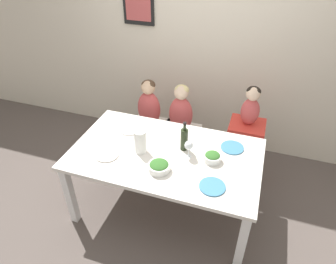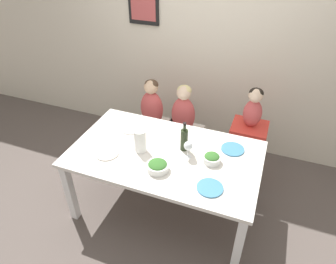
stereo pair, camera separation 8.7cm
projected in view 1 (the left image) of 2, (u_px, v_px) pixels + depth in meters
ground_plane at (166, 206)px, 3.15m from camera, size 14.00×14.00×0.00m
wall_back at (203, 39)px, 3.39m from camera, size 10.00×0.09×2.70m
dining_table at (165, 160)px, 2.77m from camera, size 1.72×1.01×0.73m
chair_far_left at (150, 129)px, 3.64m from camera, size 0.44×0.41×0.45m
chair_far_center at (180, 135)px, 3.54m from camera, size 0.44×0.41×0.45m
chair_right_highchair at (246, 135)px, 3.25m from camera, size 0.37×0.35×0.69m
person_child_left at (149, 104)px, 3.44m from camera, size 0.27×0.18×0.58m
person_child_center at (181, 109)px, 3.34m from camera, size 0.27×0.18×0.58m
person_baby_right at (251, 104)px, 3.03m from camera, size 0.19×0.15×0.43m
wine_bottle at (184, 139)px, 2.70m from camera, size 0.07×0.07×0.29m
paper_towel_roll at (140, 142)px, 2.68m from camera, size 0.11×0.11×0.22m
wine_glass_near at (189, 146)px, 2.61m from camera, size 0.08×0.08×0.17m
salad_bowl_large at (159, 166)px, 2.51m from camera, size 0.19×0.19×0.08m
salad_bowl_small at (212, 157)px, 2.61m from camera, size 0.16×0.16×0.08m
dinner_plate_front_left at (107, 155)px, 2.69m from camera, size 0.21×0.21×0.01m
dinner_plate_back_left at (130, 129)px, 3.02m from camera, size 0.21×0.21×0.01m
dinner_plate_back_right at (232, 147)px, 2.78m from camera, size 0.21×0.21×0.01m
dinner_plate_front_right at (212, 186)px, 2.37m from camera, size 0.21×0.21×0.01m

